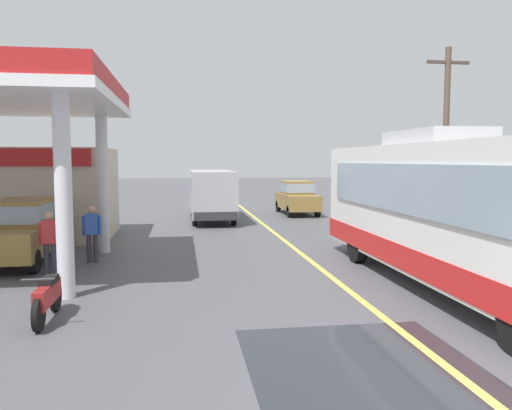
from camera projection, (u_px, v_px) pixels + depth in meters
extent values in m
plane|color=#4C4C51|center=(256.00, 219.00, 25.45)|extent=(120.00, 120.00, 0.00)
cube|color=#D8CC4C|center=(274.00, 233.00, 20.53)|extent=(0.16, 50.00, 0.01)
cube|color=#26282D|center=(368.00, 371.00, 7.06)|extent=(3.33, 3.90, 0.01)
cube|color=white|center=(456.00, 208.00, 11.34)|extent=(2.50, 11.00, 2.90)
cube|color=red|center=(454.00, 256.00, 11.44)|extent=(2.54, 11.04, 0.56)
cube|color=#8C9EAD|center=(403.00, 189.00, 11.12)|extent=(0.06, 9.35, 1.10)
cube|color=#8C9EAD|center=(508.00, 188.00, 11.49)|extent=(0.06, 9.35, 1.10)
cube|color=#B2B2B7|center=(436.00, 137.00, 12.18)|extent=(1.60, 2.80, 0.36)
cylinder|color=black|center=(357.00, 245.00, 14.56)|extent=(0.30, 1.00, 1.00)
cylinder|color=black|center=(429.00, 243.00, 14.88)|extent=(0.30, 1.00, 1.00)
cylinder|color=silver|center=(63.00, 191.00, 10.62)|extent=(0.36, 0.36, 4.60)
cylinder|color=silver|center=(103.00, 181.00, 15.94)|extent=(0.36, 0.36, 4.60)
cube|color=beige|center=(16.00, 194.00, 18.90)|extent=(7.00, 4.40, 3.40)
cube|color=olive|center=(21.00, 238.00, 14.44)|extent=(1.70, 4.20, 0.80)
cube|color=olive|center=(22.00, 212.00, 14.57)|extent=(1.50, 2.31, 0.70)
cube|color=#8C9EAD|center=(22.00, 212.00, 14.57)|extent=(1.53, 2.35, 0.49)
cylinder|color=black|center=(34.00, 261.00, 13.11)|extent=(0.20, 0.64, 0.64)
cylinder|color=black|center=(12.00, 244.00, 15.84)|extent=(0.20, 0.64, 0.64)
cylinder|color=black|center=(61.00, 243.00, 16.06)|extent=(0.20, 0.64, 0.64)
cube|color=#A5A5AD|center=(212.00, 192.00, 24.67)|extent=(2.00, 6.00, 2.10)
cube|color=#8C9EAD|center=(211.00, 184.00, 24.64)|extent=(2.04, 5.10, 0.80)
cube|color=#2D2D33|center=(216.00, 216.00, 21.74)|extent=(1.90, 0.16, 0.36)
cylinder|color=black|center=(195.00, 217.00, 22.66)|extent=(0.22, 0.76, 0.76)
cylinder|color=black|center=(234.00, 217.00, 22.92)|extent=(0.22, 0.76, 0.76)
cylinder|color=black|center=(193.00, 209.00, 26.60)|extent=(0.22, 0.76, 0.76)
cylinder|color=black|center=(226.00, 209.00, 26.86)|extent=(0.22, 0.76, 0.76)
cylinder|color=black|center=(39.00, 314.00, 8.67)|extent=(0.10, 0.60, 0.60)
cylinder|color=black|center=(56.00, 296.00, 9.85)|extent=(0.10, 0.60, 0.60)
cube|color=maroon|center=(47.00, 294.00, 9.24)|extent=(0.20, 1.30, 0.36)
cube|color=black|center=(49.00, 280.00, 9.37)|extent=(0.24, 0.60, 0.12)
cylinder|color=#2D2D33|center=(38.00, 280.00, 8.66)|extent=(0.55, 0.04, 0.04)
cylinder|color=#33333F|center=(47.00, 259.00, 12.95)|extent=(0.14, 0.14, 0.82)
cylinder|color=#33333F|center=(54.00, 259.00, 12.98)|extent=(0.14, 0.14, 0.82)
cube|color=#BF3333|center=(49.00, 232.00, 12.90)|extent=(0.36, 0.22, 0.60)
sphere|color=tan|center=(49.00, 215.00, 12.86)|extent=(0.22, 0.22, 0.22)
cylinder|color=#BF3333|center=(40.00, 234.00, 12.87)|extent=(0.09, 0.09, 0.58)
cylinder|color=#BF3333|center=(59.00, 234.00, 12.94)|extent=(0.09, 0.09, 0.58)
cylinder|color=#33333F|center=(89.00, 248.00, 14.55)|extent=(0.14, 0.14, 0.82)
cylinder|color=#33333F|center=(96.00, 248.00, 14.57)|extent=(0.14, 0.14, 0.82)
cube|color=#3359B2|center=(92.00, 224.00, 14.50)|extent=(0.36, 0.22, 0.60)
sphere|color=tan|center=(91.00, 209.00, 14.46)|extent=(0.22, 0.22, 0.22)
cylinder|color=#3359B2|center=(83.00, 226.00, 14.47)|extent=(0.09, 0.09, 0.58)
cylinder|color=#3359B2|center=(100.00, 226.00, 14.54)|extent=(0.09, 0.09, 0.58)
cube|color=olive|center=(297.00, 201.00, 27.58)|extent=(1.70, 4.20, 0.80)
cube|color=olive|center=(296.00, 187.00, 27.71)|extent=(1.50, 2.31, 0.70)
cube|color=#8C9EAD|center=(296.00, 187.00, 27.71)|extent=(1.53, 2.35, 0.49)
cylinder|color=black|center=(289.00, 211.00, 26.03)|extent=(0.20, 0.64, 0.64)
cylinder|color=black|center=(317.00, 211.00, 26.25)|extent=(0.20, 0.64, 0.64)
cylinder|color=black|center=(278.00, 206.00, 28.98)|extent=(0.20, 0.64, 0.64)
cylinder|color=black|center=(304.00, 206.00, 29.20)|extent=(0.20, 0.64, 0.64)
cylinder|color=brown|center=(446.00, 141.00, 20.49)|extent=(0.24, 0.24, 7.48)
cube|color=#4C3D33|center=(448.00, 62.00, 20.21)|extent=(1.80, 0.12, 0.12)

